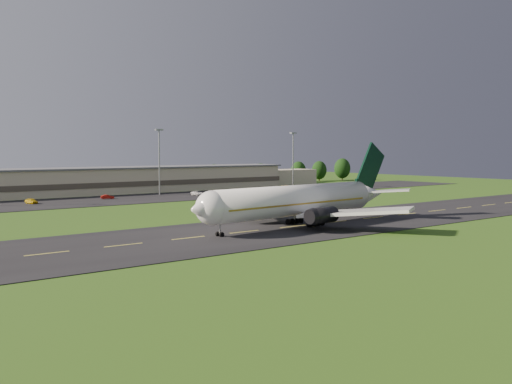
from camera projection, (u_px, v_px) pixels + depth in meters
ground at (336, 222)px, 110.00m from camera, size 360.00×360.00×0.00m
taxiway at (336, 222)px, 110.00m from camera, size 220.00×30.00×0.10m
apron at (158, 197)px, 166.66m from camera, size 260.00×30.00×0.10m
airliner at (297, 201)px, 103.64m from camera, size 51.26×41.98×15.57m
terminal at (140, 180)px, 189.33m from camera, size 145.00×16.00×8.40m
light_mast_centre at (159, 154)px, 175.08m from camera, size 2.40×1.20×20.35m
light_mast_east at (293, 153)px, 208.77m from camera, size 2.40×1.20×20.35m
tree_line at (202, 174)px, 216.25m from camera, size 192.98×8.71×10.08m
service_vehicle_a at (31, 201)px, 146.85m from camera, size 2.61×4.41×1.41m
service_vehicle_b at (108, 197)px, 160.84m from camera, size 3.91×2.36×1.22m
service_vehicle_c at (197, 193)px, 174.05m from camera, size 2.23×4.76×1.32m
service_vehicle_d at (288, 187)px, 202.73m from camera, size 4.65×3.86×1.27m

